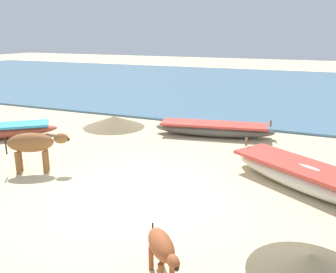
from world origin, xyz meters
TOP-DOWN VIEW (x-y plane):
  - ground at (0.00, 0.00)m, footprint 80.00×80.00m
  - sea_water at (0.00, 16.13)m, footprint 60.00×20.00m
  - fishing_boat_1 at (3.19, 1.69)m, footprint 3.82×2.95m
  - fishing_boat_5 at (0.23, 4.89)m, footprint 3.85×1.49m
  - cow_adult_brown at (-2.80, 0.28)m, footprint 1.36×0.97m
  - calf_near_rust at (1.54, -2.14)m, footprint 0.80×0.86m
  - debris_pile_0 at (-3.27, 4.63)m, footprint 3.01×3.01m
  - debris_pile_1 at (3.34, -1.31)m, footprint 2.16×2.16m

SIDE VIEW (x-z plane):
  - ground at x=0.00m, z-range 0.00..0.00m
  - sea_water at x=0.00m, z-range 0.00..0.08m
  - debris_pile_1 at x=3.34m, z-range 0.00..0.34m
  - debris_pile_0 at x=-3.27m, z-range 0.00..0.38m
  - fishing_boat_5 at x=0.23m, z-range -0.08..0.54m
  - fishing_boat_1 at x=3.19m, z-range -0.08..0.62m
  - calf_near_rust at x=1.54m, z-range 0.14..0.80m
  - cow_adult_brown at x=-2.80m, z-range 0.21..1.15m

